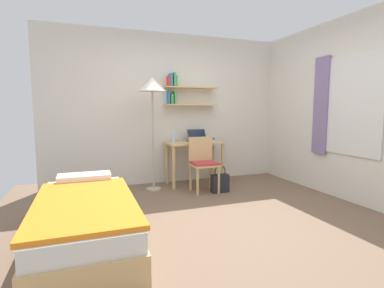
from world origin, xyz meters
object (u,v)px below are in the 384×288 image
(bed, at_px, (86,221))
(desk, at_px, (195,151))
(water_bottle, at_px, (173,136))
(desk_chair, at_px, (203,161))
(standing_lamp, at_px, (152,90))
(book_stack, at_px, (209,139))
(handbag, at_px, (220,183))
(laptop, at_px, (198,138))

(bed, height_order, desk, desk)
(water_bottle, bearing_deg, desk, 0.33)
(desk_chair, bearing_deg, bed, -141.98)
(standing_lamp, bearing_deg, desk_chair, -24.73)
(standing_lamp, xyz_separation_m, book_stack, (1.05, 0.20, -0.84))
(bed, relative_size, desk_chair, 2.23)
(standing_lamp, height_order, water_bottle, standing_lamp)
(bed, height_order, standing_lamp, standing_lamp)
(water_bottle, bearing_deg, handbag, -48.27)
(bed, xyz_separation_m, book_stack, (2.10, 1.92, 0.53))
(desk, height_order, water_bottle, water_bottle)
(laptop, height_order, book_stack, laptop)
(bed, relative_size, book_stack, 8.66)
(standing_lamp, distance_m, laptop, 1.18)
(desk, height_order, handbag, desk)
(desk_chair, height_order, book_stack, desk_chair)
(bed, distance_m, laptop, 2.74)
(laptop, bearing_deg, desk, -143.29)
(desk_chair, distance_m, laptop, 0.63)
(desk, xyz_separation_m, book_stack, (0.29, 0.06, 0.18))
(book_stack, height_order, handbag, book_stack)
(desk_chair, height_order, laptop, laptop)
(standing_lamp, bearing_deg, laptop, 13.44)
(laptop, height_order, water_bottle, water_bottle)
(handbag, bearing_deg, desk_chair, 143.30)
(desk_chair, distance_m, book_stack, 0.69)
(desk_chair, relative_size, laptop, 2.51)
(desk, bearing_deg, handbag, -73.90)
(book_stack, bearing_deg, water_bottle, -175.02)
(desk, bearing_deg, laptop, 36.71)
(standing_lamp, xyz_separation_m, water_bottle, (0.38, 0.14, -0.75))
(water_bottle, relative_size, handbag, 0.53)
(bed, distance_m, desk_chair, 2.26)
(desk_chair, relative_size, handbag, 2.00)
(desk, xyz_separation_m, handbag, (0.18, -0.64, -0.43))
(bed, bearing_deg, book_stack, 42.45)
(book_stack, distance_m, handbag, 0.94)
(desk, xyz_separation_m, standing_lamp, (-0.76, -0.14, 1.02))
(bed, xyz_separation_m, standing_lamp, (1.04, 1.72, 1.36))
(desk_chair, bearing_deg, water_bottle, 126.43)
(laptop, bearing_deg, handbag, -81.11)
(desk_chair, bearing_deg, laptop, 78.43)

